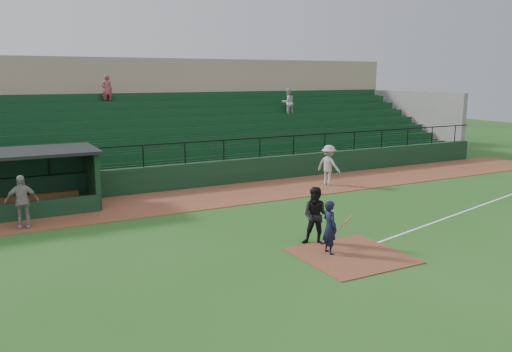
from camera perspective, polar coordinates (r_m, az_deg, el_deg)
name	(u,v)px	position (r m, az deg, el deg)	size (l,w,h in m)	color
ground	(331,246)	(16.54, 8.26, -7.67)	(90.00, 90.00, 0.00)	#22521A
warning_track	(224,195)	(23.20, -3.49, -2.12)	(40.00, 4.00, 0.03)	brown
home_plate_dirt	(351,255)	(15.78, 10.43, -8.60)	(3.00, 3.00, 0.03)	brown
foul_line	(474,208)	(22.78, 22.89, -3.25)	(18.00, 0.09, 0.01)	white
stadium_structure	(163,128)	(30.65, -10.19, 5.24)	(38.00, 13.08, 6.40)	black
batter_at_plate	(330,227)	(15.63, 8.13, -5.62)	(1.01, 0.68, 1.64)	black
umpire	(316,216)	(16.39, 6.67, -4.41)	(0.90, 0.70, 1.86)	black
runner	(329,165)	(25.38, 8.00, 1.20)	(1.26, 0.72, 1.95)	#ADA8A1
dugout_player_a	(22,201)	(19.76, -24.38, -2.57)	(1.10, 0.46, 1.87)	gray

